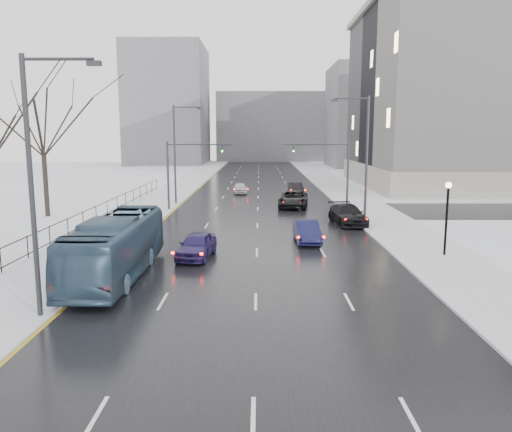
{
  "coord_description": "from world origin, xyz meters",
  "views": [
    {
      "loc": [
        0.15,
        1.48,
        7.13
      ],
      "look_at": [
        -0.04,
        29.69,
        2.5
      ],
      "focal_mm": 35.0,
      "sensor_mm": 36.0,
      "label": 1
    }
  ],
  "objects_px": {
    "streetlight_l_far": "(177,150)",
    "sedan_right_cross": "(293,199)",
    "bus": "(117,247)",
    "sedan_right_near": "(307,232)",
    "tree_park_e": "(48,218)",
    "streetlight_r_mid": "(364,154)",
    "no_uturn_sign": "(365,191)",
    "sedan_right_distant": "(296,189)",
    "sedan_right_far": "(348,215)",
    "mast_signal_right": "(336,167)",
    "mast_signal_left": "(179,167)",
    "streetlight_l_near": "(36,175)",
    "lamppost_r_mid": "(447,208)",
    "sedan_center_near": "(197,245)",
    "sedan_center_far": "(240,188)"
  },
  "relations": [
    {
      "from": "streetlight_l_far",
      "to": "sedan_right_cross",
      "type": "relative_size",
      "value": 1.72
    },
    {
      "from": "streetlight_l_far",
      "to": "sedan_right_cross",
      "type": "bearing_deg",
      "value": -9.03
    },
    {
      "from": "streetlight_l_far",
      "to": "bus",
      "type": "bearing_deg",
      "value": -87.45
    },
    {
      "from": "sedan_right_near",
      "to": "sedan_right_cross",
      "type": "height_order",
      "value": "sedan_right_cross"
    },
    {
      "from": "tree_park_e",
      "to": "sedan_right_cross",
      "type": "height_order",
      "value": "tree_park_e"
    },
    {
      "from": "streetlight_r_mid",
      "to": "no_uturn_sign",
      "type": "distance_m",
      "value": 5.3
    },
    {
      "from": "sedan_right_distant",
      "to": "streetlight_l_far",
      "type": "bearing_deg",
      "value": -149.41
    },
    {
      "from": "sedan_right_far",
      "to": "sedan_right_near",
      "type": "bearing_deg",
      "value": -126.81
    },
    {
      "from": "mast_signal_right",
      "to": "no_uturn_sign",
      "type": "relative_size",
      "value": 2.41
    },
    {
      "from": "mast_signal_right",
      "to": "sedan_right_distant",
      "type": "relative_size",
      "value": 1.52
    },
    {
      "from": "streetlight_r_mid",
      "to": "streetlight_l_far",
      "type": "distance_m",
      "value": 20.27
    },
    {
      "from": "mast_signal_right",
      "to": "mast_signal_left",
      "type": "height_order",
      "value": "same"
    },
    {
      "from": "streetlight_l_near",
      "to": "lamppost_r_mid",
      "type": "bearing_deg",
      "value": 27.55
    },
    {
      "from": "sedan_center_near",
      "to": "sedan_right_distant",
      "type": "height_order",
      "value": "sedan_center_near"
    },
    {
      "from": "streetlight_l_near",
      "to": "sedan_right_near",
      "type": "xyz_separation_m",
      "value": [
        11.48,
        13.98,
        -4.86
      ]
    },
    {
      "from": "streetlight_l_far",
      "to": "sedan_right_far",
      "type": "distance_m",
      "value": 19.65
    },
    {
      "from": "tree_park_e",
      "to": "streetlight_l_near",
      "type": "relative_size",
      "value": 1.35
    },
    {
      "from": "sedan_right_distant",
      "to": "mast_signal_right",
      "type": "bearing_deg",
      "value": -80.96
    },
    {
      "from": "streetlight_l_near",
      "to": "sedan_right_far",
      "type": "relative_size",
      "value": 1.87
    },
    {
      "from": "mast_signal_left",
      "to": "streetlight_r_mid",
      "type": "bearing_deg",
      "value": -27.31
    },
    {
      "from": "tree_park_e",
      "to": "no_uturn_sign",
      "type": "distance_m",
      "value": 27.5
    },
    {
      "from": "sedan_right_near",
      "to": "sedan_center_far",
      "type": "height_order",
      "value": "sedan_right_near"
    },
    {
      "from": "sedan_center_near",
      "to": "sedan_right_cross",
      "type": "distance_m",
      "value": 21.61
    },
    {
      "from": "sedan_right_distant",
      "to": "streetlight_l_near",
      "type": "bearing_deg",
      "value": -110.92
    },
    {
      "from": "bus",
      "to": "streetlight_r_mid",
      "type": "bearing_deg",
      "value": 43.13
    },
    {
      "from": "sedan_center_near",
      "to": "streetlight_l_near",
      "type": "bearing_deg",
      "value": -108.36
    },
    {
      "from": "sedan_right_distant",
      "to": "tree_park_e",
      "type": "bearing_deg",
      "value": -147.41
    },
    {
      "from": "streetlight_r_mid",
      "to": "streetlight_l_far",
      "type": "bearing_deg",
      "value": 143.7
    },
    {
      "from": "streetlight_r_mid",
      "to": "sedan_right_distant",
      "type": "xyz_separation_m",
      "value": [
        -3.67,
        20.6,
        -4.88
      ]
    },
    {
      "from": "streetlight_l_far",
      "to": "sedan_right_cross",
      "type": "xyz_separation_m",
      "value": [
        11.67,
        -1.85,
        -4.77
      ]
    },
    {
      "from": "sedan_right_cross",
      "to": "sedan_right_distant",
      "type": "distance_m",
      "value": 10.51
    },
    {
      "from": "sedan_right_cross",
      "to": "sedan_right_distant",
      "type": "height_order",
      "value": "sedan_right_cross"
    },
    {
      "from": "mast_signal_left",
      "to": "streetlight_l_near",
      "type": "bearing_deg",
      "value": -91.72
    },
    {
      "from": "streetlight_l_far",
      "to": "sedan_right_near",
      "type": "relative_size",
      "value": 2.31
    },
    {
      "from": "sedan_right_near",
      "to": "mast_signal_left",
      "type": "bearing_deg",
      "value": 125.13
    },
    {
      "from": "sedan_right_far",
      "to": "sedan_right_distant",
      "type": "relative_size",
      "value": 1.26
    },
    {
      "from": "streetlight_r_mid",
      "to": "sedan_right_distant",
      "type": "height_order",
      "value": "streetlight_r_mid"
    },
    {
      "from": "lamppost_r_mid",
      "to": "sedan_center_far",
      "type": "distance_m",
      "value": 34.39
    },
    {
      "from": "sedan_right_far",
      "to": "streetlight_r_mid",
      "type": "bearing_deg",
      "value": -44.03
    },
    {
      "from": "tree_park_e",
      "to": "streetlight_l_near",
      "type": "bearing_deg",
      "value": -67.31
    },
    {
      "from": "mast_signal_left",
      "to": "no_uturn_sign",
      "type": "relative_size",
      "value": 2.41
    },
    {
      "from": "tree_park_e",
      "to": "streetlight_l_far",
      "type": "distance_m",
      "value": 14.01
    },
    {
      "from": "streetlight_l_near",
      "to": "mast_signal_right",
      "type": "height_order",
      "value": "streetlight_l_near"
    },
    {
      "from": "mast_signal_right",
      "to": "sedan_right_near",
      "type": "distance_m",
      "value": 14.96
    },
    {
      "from": "sedan_right_near",
      "to": "sedan_right_cross",
      "type": "xyz_separation_m",
      "value": [
        0.19,
        16.17,
        0.09
      ]
    },
    {
      "from": "sedan_center_near",
      "to": "sedan_right_far",
      "type": "height_order",
      "value": "sedan_right_far"
    },
    {
      "from": "mast_signal_right",
      "to": "bus",
      "type": "bearing_deg",
      "value": -122.85
    },
    {
      "from": "streetlight_l_far",
      "to": "sedan_right_cross",
      "type": "height_order",
      "value": "streetlight_l_far"
    },
    {
      "from": "lamppost_r_mid",
      "to": "sedan_right_far",
      "type": "height_order",
      "value": "lamppost_r_mid"
    },
    {
      "from": "sedan_right_near",
      "to": "sedan_right_distant",
      "type": "bearing_deg",
      "value": 85.38
    }
  ]
}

